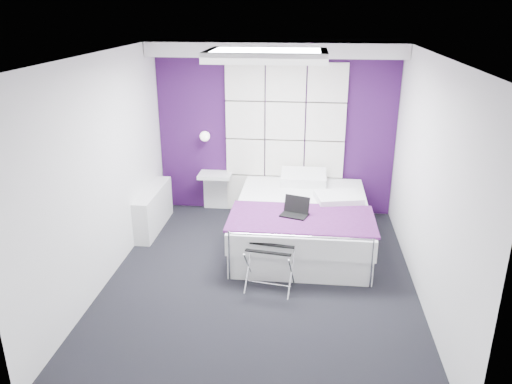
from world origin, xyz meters
TOP-DOWN VIEW (x-y plane):
  - floor at (0.00, 0.00)m, footprint 4.40×4.40m
  - ceiling at (0.00, 0.00)m, footprint 4.40×4.40m
  - wall_back at (0.00, 2.20)m, footprint 3.60×0.00m
  - wall_left at (-1.80, 0.00)m, footprint 0.00×4.40m
  - wall_right at (1.80, 0.00)m, footprint 0.00×4.40m
  - accent_wall at (0.00, 2.19)m, footprint 3.58×0.02m
  - soffit at (0.00, 1.95)m, footprint 3.58×0.50m
  - headboard at (0.15, 2.14)m, footprint 1.80×0.08m
  - skylight at (0.00, 0.60)m, footprint 1.36×0.86m
  - wall_lamp at (-1.05, 2.06)m, footprint 0.15×0.15m
  - radiator at (-1.69, 1.30)m, footprint 0.22×1.20m
  - bed at (0.45, 1.06)m, footprint 1.80×2.18m
  - nightstand at (-0.91, 2.02)m, footprint 0.50×0.39m
  - luggage_rack at (0.12, -0.17)m, footprint 0.52×0.38m
  - laptop at (0.36, 0.59)m, footprint 0.32×0.23m

SIDE VIEW (x-z plane):
  - floor at x=0.00m, z-range 0.00..0.00m
  - luggage_rack at x=0.12m, z-range 0.00..0.51m
  - radiator at x=-1.69m, z-range 0.00..0.60m
  - bed at x=0.45m, z-range -0.06..0.70m
  - nightstand at x=-0.91m, z-range 0.58..0.64m
  - laptop at x=0.36m, z-range 0.55..0.79m
  - headboard at x=0.15m, z-range 0.02..2.32m
  - wall_lamp at x=-1.05m, z-range 1.15..1.29m
  - wall_left at x=-1.80m, z-range -0.90..3.50m
  - wall_right at x=1.80m, z-range -0.90..3.50m
  - accent_wall at x=0.00m, z-range 0.01..2.59m
  - wall_back at x=0.00m, z-range -0.50..3.10m
  - soffit at x=0.00m, z-range 2.40..2.60m
  - skylight at x=0.00m, z-range 2.49..2.61m
  - ceiling at x=0.00m, z-range 2.60..2.60m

